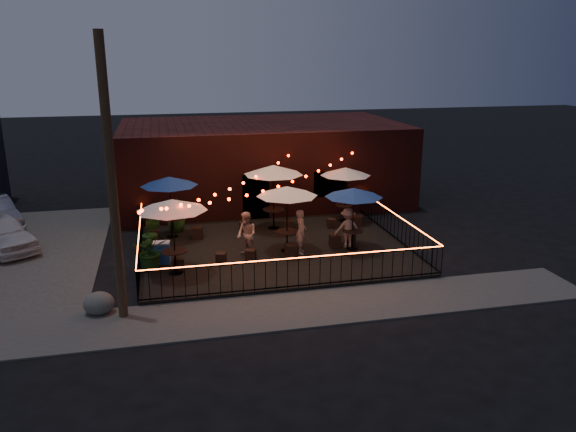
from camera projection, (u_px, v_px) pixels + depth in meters
name	position (u px, v px, depth m)	size (l,w,h in m)	color
ground	(285.00, 270.00, 19.95)	(110.00, 110.00, 0.00)	black
patio	(274.00, 249.00, 21.80)	(10.00, 8.00, 0.15)	black
sidewalk	(308.00, 308.00, 16.90)	(18.00, 2.50, 0.05)	#433F3D
brick_building	(262.00, 162.00, 28.95)	(14.00, 8.00, 4.00)	#36110E
utility_pole	(112.00, 184.00, 15.24)	(0.26, 0.26, 8.00)	#382617
fence_front	(299.00, 273.00, 17.89)	(10.00, 0.04, 1.04)	black
fence_left	(140.00, 244.00, 20.56)	(0.04, 8.00, 1.04)	black
fence_right	(395.00, 226.00, 22.70)	(0.04, 8.00, 1.04)	black
festoon_lights	(248.00, 191.00, 20.62)	(10.02, 8.72, 1.32)	#FF1C03
cafe_table_0	(172.00, 206.00, 18.58)	(2.78, 2.78, 2.61)	black
cafe_table_1	(169.00, 182.00, 22.38)	(2.33, 2.33, 2.53)	black
cafe_table_2	(287.00, 192.00, 20.77)	(2.57, 2.57, 2.53)	black
cafe_table_3	(273.00, 171.00, 23.45)	(3.32, 3.32, 2.77)	black
cafe_table_4	(354.00, 193.00, 21.00)	(2.76, 2.76, 2.41)	black
cafe_table_5	(346.00, 172.00, 24.59)	(2.69, 2.69, 2.44)	black
bistro_chair_0	(178.00, 264.00, 19.44)	(0.37, 0.37, 0.44)	black
bistro_chair_1	(221.00, 258.00, 20.05)	(0.34, 0.34, 0.40)	black
bistro_chair_2	(154.00, 235.00, 22.42)	(0.43, 0.43, 0.51)	black
bistro_chair_3	(197.00, 233.00, 22.78)	(0.41, 0.41, 0.48)	black
bistro_chair_4	(251.00, 255.00, 20.35)	(0.36, 0.36, 0.42)	black
bistro_chair_5	(291.00, 250.00, 20.80)	(0.38, 0.38, 0.45)	black
bistro_chair_6	(244.00, 226.00, 23.73)	(0.34, 0.34, 0.40)	black
bistro_chair_7	(288.00, 225.00, 23.85)	(0.37, 0.37, 0.44)	black
bistro_chair_8	(335.00, 241.00, 21.79)	(0.42, 0.42, 0.50)	black
bistro_chair_9	(350.00, 238.00, 22.07)	(0.41, 0.41, 0.49)	black
bistro_chair_10	(331.00, 223.00, 24.15)	(0.34, 0.34, 0.41)	black
bistro_chair_11	(357.00, 220.00, 24.55)	(0.36, 0.36, 0.42)	black
patron_a	(301.00, 232.00, 20.95)	(0.62, 0.40, 1.69)	#CEAB87
patron_b	(247.00, 235.00, 20.56)	(0.83, 0.64, 1.70)	#D3A993
patron_c	(348.00, 228.00, 21.62)	(1.01, 0.58, 1.56)	#D4AC8D
potted_shrub_a	(151.00, 251.00, 19.49)	(1.17, 1.01, 1.30)	#10390F
potted_shrub_b	(151.00, 233.00, 21.40)	(0.73, 0.59, 1.33)	#15380C
potted_shrub_c	(176.00, 216.00, 23.56)	(0.76, 0.76, 1.36)	#12400C
cooler	(162.00, 252.00, 20.05)	(0.65, 0.50, 0.79)	blue
boulder	(99.00, 303.00, 16.45)	(0.90, 0.76, 0.70)	#484944
car_white	(1.00, 233.00, 21.76)	(1.65, 4.11, 1.40)	silver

